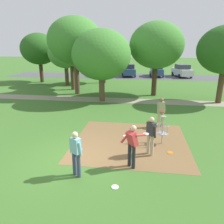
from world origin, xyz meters
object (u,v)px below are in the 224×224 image
Objects in this scene: tree_far_left at (71,53)px; tree_near_left at (101,55)px; tree_mid_left at (65,53)px; parked_car_center_right at (157,70)px; tree_near_right at (104,48)px; tree_mid_center at (39,49)px; parked_car_rightmost at (182,71)px; disc_golf_basket at (161,129)px; player_waiting_left at (76,152)px; player_throwing at (151,134)px; frisbee_mid_grass at (115,187)px; parked_car_center_left at (128,70)px; player_waiting_right at (132,144)px; player_foreground_watching at (161,111)px; frisbee_by_tee at (125,136)px; tree_mid_right at (75,41)px; tree_far_center at (156,45)px; parked_car_leftmost at (104,70)px; frisbee_near_basket at (170,153)px.

tree_near_left is at bearing -47.95° from tree_far_left.
tree_mid_left is 1.27× the size of parked_car_center_right.
tree_mid_center is at bearing -175.74° from tree_near_right.
tree_mid_left is 17.52m from parked_car_rightmost.
player_waiting_left reaches higher than disc_golf_basket.
player_throwing is 0.30× the size of tree_near_right.
frisbee_mid_grass is at bearing -67.35° from tree_far_left.
tree_near_left reaches higher than tree_mid_left.
parked_car_center_left is at bearing 89.92° from player_waiting_left.
tree_far_left reaches higher than disc_golf_basket.
tree_far_left is at bearing 132.05° from tree_near_left.
player_waiting_right is at bearing -95.23° from parked_car_center_right.
player_foreground_watching is 0.32× the size of tree_mid_left.
player_foreground_watching is 13.26m from tree_far_left.
player_waiting_left is 0.38× the size of parked_car_rightmost.
frisbee_by_tee is (-1.76, 0.63, -0.74)m from disc_golf_basket.
tree_near_right is (-3.98, 20.40, 4.17)m from frisbee_mid_grass.
parked_car_rightmost is at bearing 41.40° from tree_far_left.
parked_car_center_left is (-1.38, 22.75, 0.91)m from frisbee_by_tee.
tree_mid_right is 2.60m from tree_far_left.
parked_car_rightmost is (14.61, 9.28, -2.74)m from tree_mid_left.
tree_far_center reaches higher than parked_car_leftmost.
tree_far_left is 1.21× the size of parked_car_leftmost.
player_waiting_left is at bearing -71.46° from tree_far_left.
player_throwing is 6.60× the size of frisbee_near_basket.
parked_car_center_right is (0.99, 21.58, -0.05)m from player_foreground_watching.
player_waiting_left is 0.39× the size of parked_car_center_left.
tree_far_center is at bearing -75.80° from parked_car_center_left.
parked_car_leftmost is at bearing 89.31° from tree_mid_right.
parked_car_leftmost is 0.97× the size of parked_car_center_left.
player_waiting_right is (1.92, 0.86, 0.02)m from player_waiting_left.
tree_near_left is 3.87m from tree_mid_right.
frisbee_by_tee is at bearing 160.35° from disc_golf_basket.
tree_near_right is 0.80× the size of tree_mid_right.
tree_mid_left is at bearing 124.07° from disc_golf_basket.
tree_near_left is (-3.77, 8.87, 2.82)m from player_throwing.
parked_car_leftmost reaches higher than frisbee_near_basket.
tree_mid_left is 5.21m from tree_mid_right.
tree_near_left is 1.03× the size of tree_near_right.
player_foreground_watching is at bearing 40.56° from frisbee_by_tee.
player_waiting_left is 0.33× the size of tree_far_left.
parked_car_center_left is at bearing 85.74° from tree_near_left.
parked_car_center_left is at bearing -0.38° from parked_car_leftmost.
player_throwing is 0.28× the size of tree_mid_center.
frisbee_near_basket is (1.62, 1.37, -0.98)m from player_waiting_right.
parked_car_center_left and parked_car_rightmost have the same top height.
tree_mid_center reaches higher than parked_car_center_right.
frisbee_near_basket is 14.16m from tree_mid_right.
player_waiting_right is 16.23m from tree_far_left.
player_throwing is 1.00× the size of player_waiting_left.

